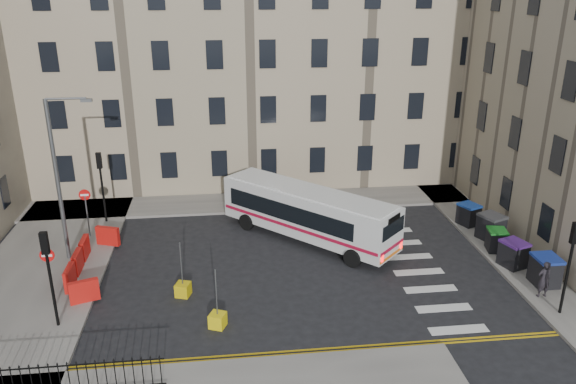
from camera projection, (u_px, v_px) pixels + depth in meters
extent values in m
plane|color=black|center=(332.00, 265.00, 27.68)|extent=(120.00, 120.00, 0.00)
cube|color=slate|center=(212.00, 204.00, 34.99)|extent=(36.00, 3.20, 0.15)
cube|color=slate|center=(473.00, 222.00, 32.34)|extent=(2.40, 26.00, 0.15)
cube|color=slate|center=(43.00, 270.00, 27.06)|extent=(6.00, 22.00, 0.15)
cube|color=gray|center=(192.00, 60.00, 38.48)|extent=(38.00, 10.50, 16.00)
cylinder|color=black|center=(566.00, 279.00, 22.88)|extent=(0.12, 0.12, 3.20)
cube|color=black|center=(575.00, 233.00, 22.16)|extent=(0.28, 0.22, 0.90)
cylinder|color=black|center=(103.00, 195.00, 31.79)|extent=(0.12, 0.12, 3.20)
cube|color=black|center=(99.00, 161.00, 31.07)|extent=(0.28, 0.22, 0.90)
cylinder|color=black|center=(53.00, 290.00, 22.04)|extent=(0.12, 0.12, 3.20)
cube|color=black|center=(44.00, 243.00, 21.31)|extent=(0.28, 0.22, 0.90)
cylinder|color=#595B5E|center=(58.00, 183.00, 26.65)|extent=(0.20, 0.20, 8.00)
cube|color=#595B5E|center=(45.00, 97.00, 25.21)|extent=(0.50, 0.22, 0.14)
cylinder|color=#595B5E|center=(87.00, 216.00, 30.02)|extent=(0.08, 0.08, 2.40)
cube|color=red|center=(84.00, 189.00, 29.49)|extent=(0.60, 0.04, 0.60)
cylinder|color=#595B5E|center=(51.00, 281.00, 23.52)|extent=(0.08, 0.08, 2.40)
cube|color=red|center=(46.00, 249.00, 22.99)|extent=(0.60, 0.04, 0.60)
cube|color=red|center=(70.00, 277.00, 25.19)|extent=(0.25, 1.25, 1.00)
cube|color=red|center=(78.00, 262.00, 26.58)|extent=(0.25, 1.25, 1.00)
cube|color=red|center=(85.00, 248.00, 27.98)|extent=(0.25, 1.25, 1.00)
cube|color=red|center=(108.00, 236.00, 29.28)|extent=(1.26, 0.66, 1.00)
cube|color=red|center=(84.00, 291.00, 24.08)|extent=(1.26, 0.66, 1.00)
cube|color=black|center=(43.00, 367.00, 18.39)|extent=(7.80, 0.04, 0.04)
cube|color=silver|center=(308.00, 212.00, 29.87)|extent=(8.78, 8.83, 2.31)
cube|color=black|center=(288.00, 213.00, 29.22)|extent=(5.75, 5.81, 0.92)
cube|color=black|center=(314.00, 200.00, 30.92)|extent=(5.75, 5.81, 0.92)
cube|color=black|center=(238.00, 187.00, 32.76)|extent=(1.48, 1.47, 1.01)
cube|color=black|center=(393.00, 228.00, 26.74)|extent=(1.48, 1.47, 0.74)
cube|color=maroon|center=(294.00, 228.00, 29.21)|extent=(7.04, 7.11, 0.17)
cube|color=maroon|center=(320.00, 214.00, 30.92)|extent=(7.04, 7.11, 0.17)
cube|color=#FF0C0C|center=(382.00, 259.00, 26.50)|extent=(0.18, 0.18, 0.37)
cube|color=#FF0C0C|center=(401.00, 245.00, 27.85)|extent=(0.18, 0.18, 0.37)
cylinder|color=black|center=(247.00, 222.00, 31.43)|extent=(0.83, 0.84, 0.92)
cylinder|color=black|center=(273.00, 210.00, 33.11)|extent=(0.83, 0.84, 0.92)
cylinder|color=black|center=(353.00, 258.00, 27.34)|extent=(0.83, 0.84, 0.92)
cylinder|color=black|center=(377.00, 242.00, 29.02)|extent=(0.83, 0.84, 0.92)
cube|color=black|center=(545.00, 272.00, 25.45)|extent=(1.03, 1.19, 1.24)
cube|color=navy|center=(547.00, 258.00, 25.21)|extent=(1.09, 1.25, 0.13)
cube|color=black|center=(513.00, 255.00, 27.08)|extent=(1.27, 1.37, 1.17)
cube|color=#411B67|center=(515.00, 243.00, 26.85)|extent=(1.34, 1.43, 0.12)
cube|color=black|center=(496.00, 241.00, 28.68)|extent=(1.04, 1.14, 1.04)
cube|color=#186E1F|center=(498.00, 231.00, 28.47)|extent=(1.09, 1.20, 0.11)
cube|color=black|center=(491.00, 228.00, 29.92)|extent=(1.41, 1.50, 1.25)
cube|color=#353538|center=(492.00, 216.00, 29.68)|extent=(1.48, 1.57, 0.13)
cube|color=black|center=(468.00, 215.00, 31.74)|extent=(1.24, 1.31, 1.09)
cube|color=navy|center=(470.00, 205.00, 31.53)|extent=(1.30, 1.37, 0.11)
imported|color=black|center=(544.00, 279.00, 24.35)|extent=(0.64, 0.45, 1.70)
cube|color=gold|center=(183.00, 289.00, 24.89)|extent=(0.76, 0.76, 0.60)
cube|color=yellow|center=(218.00, 320.00, 22.65)|extent=(0.79, 0.79, 0.60)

